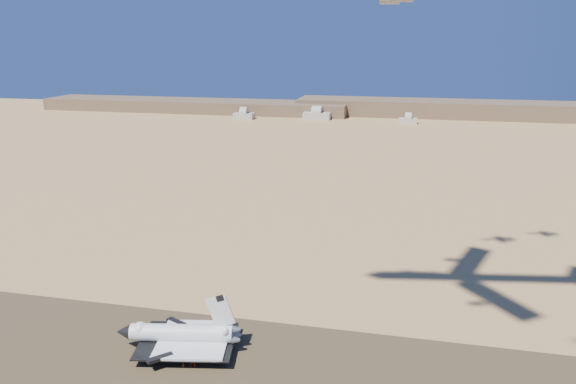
% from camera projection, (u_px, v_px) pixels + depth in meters
% --- Properties ---
extents(ground, '(1200.00, 1200.00, 0.00)m').
position_uv_depth(ground, '(225.00, 362.00, 157.30)').
color(ground, tan).
rests_on(ground, ground).
extents(runway, '(600.00, 50.00, 0.06)m').
position_uv_depth(runway, '(225.00, 362.00, 157.29)').
color(runway, '#493424').
rests_on(runway, ground).
extents(ridgeline, '(960.00, 90.00, 18.00)m').
position_uv_depth(ridgeline, '(432.00, 111.00, 636.68)').
color(ridgeline, brown).
rests_on(ridgeline, ground).
extents(hangars, '(200.50, 29.50, 30.00)m').
position_uv_depth(hangars, '(312.00, 116.00, 619.40)').
color(hangars, beige).
rests_on(hangars, ground).
extents(shuttle, '(36.07, 26.52, 17.76)m').
position_uv_depth(shuttle, '(181.00, 335.00, 162.17)').
color(shuttle, silver).
rests_on(shuttle, runway).
extents(crew_a, '(0.55, 0.70, 1.70)m').
position_uv_depth(crew_a, '(191.00, 363.00, 155.04)').
color(crew_a, '#CD3E0C').
rests_on(crew_a, runway).
extents(crew_b, '(0.74, 0.96, 1.74)m').
position_uv_depth(crew_b, '(184.00, 365.00, 154.24)').
color(crew_b, '#CD3E0C').
rests_on(crew_b, runway).
extents(crew_c, '(1.02, 0.97, 1.59)m').
position_uv_depth(crew_c, '(195.00, 364.00, 154.49)').
color(crew_c, '#CD3E0C').
rests_on(crew_c, runway).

